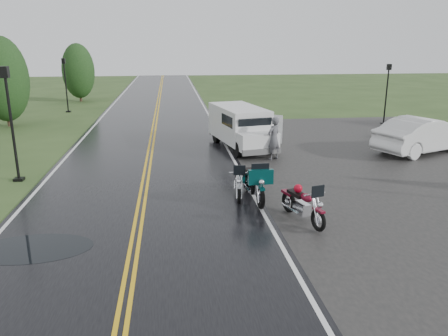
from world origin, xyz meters
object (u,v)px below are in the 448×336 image
object	(u,v)px
motorcycle_red	(319,211)
sedan_white	(423,135)
van_white	(238,136)
person_at_van	(274,139)
lamp_post_far_left	(66,85)
motorcycle_silver	(239,187)
lamp_post_near_left	(12,125)
lamp_post_far_right	(386,94)
motorcycle_teal	(261,189)

from	to	relation	value
motorcycle_red	sedan_white	world-z (taller)	sedan_white
van_white	sedan_white	xyz separation A→B (m)	(8.91, -0.13, -0.20)
person_at_van	sedan_white	bearing A→B (deg)	148.39
sedan_white	lamp_post_far_left	bearing A→B (deg)	29.63
motorcycle_red	motorcycle_silver	xyz separation A→B (m)	(-1.84, 2.40, -0.02)
lamp_post_near_left	lamp_post_far_right	xyz separation A→B (m)	(19.64, 9.72, -0.24)
van_white	lamp_post_far_left	distance (m)	18.64
motorcycle_red	person_at_van	world-z (taller)	person_at_van
motorcycle_teal	lamp_post_near_left	world-z (taller)	lamp_post_near_left
motorcycle_red	lamp_post_far_right	bearing A→B (deg)	42.50
sedan_white	lamp_post_far_left	xyz separation A→B (m)	(-19.69, 15.30, 1.18)
motorcycle_silver	van_white	size ratio (longest dim) A/B	0.40
motorcycle_silver	sedan_white	distance (m)	11.46
motorcycle_teal	lamp_post_far_right	distance (m)	17.80
van_white	lamp_post_far_right	bearing A→B (deg)	22.71
motorcycle_teal	lamp_post_far_right	world-z (taller)	lamp_post_far_right
person_at_van	lamp_post_far_left	world-z (taller)	lamp_post_far_left
person_at_van	motorcycle_red	bearing A→B (deg)	50.79
person_at_van	lamp_post_far_right	distance (m)	12.17
van_white	lamp_post_near_left	size ratio (longest dim) A/B	1.22
motorcycle_teal	van_white	xyz separation A→B (m)	(0.30, 6.59, 0.32)
lamp_post_far_right	lamp_post_near_left	bearing A→B (deg)	-153.68
van_white	sedan_white	world-z (taller)	van_white
motorcycle_red	motorcycle_silver	bearing A→B (deg)	111.81
motorcycle_silver	sedan_white	bearing A→B (deg)	40.32
person_at_van	lamp_post_far_right	world-z (taller)	lamp_post_far_right
motorcycle_teal	person_at_van	world-z (taller)	person_at_van
van_white	person_at_van	distance (m)	1.63
motorcycle_teal	van_white	size ratio (longest dim) A/B	0.46
motorcycle_teal	van_white	bearing A→B (deg)	85.06
motorcycle_red	lamp_post_far_right	world-z (taller)	lamp_post_far_right
van_white	lamp_post_far_left	size ratio (longest dim) A/B	1.32
motorcycle_teal	van_white	world-z (taller)	van_white
motorcycle_red	lamp_post_far_left	bearing A→B (deg)	100.66
van_white	lamp_post_far_left	world-z (taller)	lamp_post_far_left
lamp_post_far_left	van_white	bearing A→B (deg)	-54.59
motorcycle_silver	lamp_post_far_left	world-z (taller)	lamp_post_far_left
motorcycle_red	sedan_white	size ratio (longest dim) A/B	0.42
lamp_post_far_right	motorcycle_red	bearing A→B (deg)	-121.75
motorcycle_teal	motorcycle_silver	xyz separation A→B (m)	(-0.60, 0.54, -0.10)
sedan_white	lamp_post_far_right	distance (m)	7.77
van_white	lamp_post_far_left	xyz separation A→B (m)	(-10.78, 15.17, 0.98)
motorcycle_red	lamp_post_far_right	xyz separation A→B (m)	(9.77, 15.79, 1.29)
motorcycle_silver	sedan_white	xyz separation A→B (m)	(9.81, 5.92, 0.22)
lamp_post_near_left	van_white	bearing A→B (deg)	14.92
motorcycle_teal	lamp_post_far_right	bearing A→B (deg)	49.33
person_at_van	lamp_post_far_right	xyz separation A→B (m)	(9.19, 7.91, 0.98)
motorcycle_teal	motorcycle_silver	bearing A→B (deg)	135.77
lamp_post_near_left	lamp_post_far_left	bearing A→B (deg)	96.07
van_white	sedan_white	bearing A→B (deg)	-12.55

